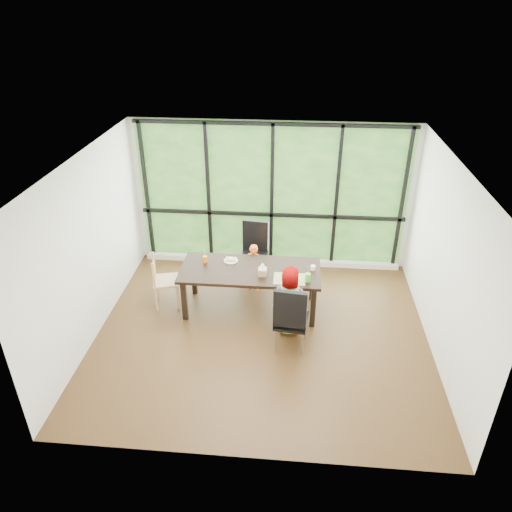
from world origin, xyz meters
name	(u,v)px	position (x,y,z in m)	size (l,w,h in m)	color
ground	(262,333)	(0.00, 0.00, 0.00)	(5.00, 5.00, 0.00)	black
back_wall	(272,196)	(0.00, 2.25, 1.35)	(5.00, 5.00, 0.00)	silver
foliage_backdrop	(272,196)	(0.00, 2.23, 1.35)	(4.80, 0.02, 2.65)	#23521C
window_mullions	(272,197)	(0.00, 2.19, 1.35)	(4.80, 0.06, 2.65)	black
window_sill	(271,261)	(0.00, 2.15, 0.05)	(4.80, 0.12, 0.10)	silver
dining_table	(250,289)	(-0.23, 0.63, 0.38)	(2.21, 0.96, 0.75)	black
chair_window_leather	(253,253)	(-0.28, 1.54, 0.54)	(0.46, 0.46, 1.08)	black
chair_interior_leather	(291,316)	(0.44, -0.27, 0.54)	(0.46, 0.46, 1.08)	black
chair_end_beech	(166,281)	(-1.62, 0.64, 0.45)	(0.42, 0.40, 0.90)	tan
child_toddler	(254,268)	(-0.23, 1.20, 0.43)	(0.32, 0.21, 0.87)	orange
child_older	(290,301)	(0.42, 0.10, 0.56)	(0.54, 0.35, 1.11)	slate
placemat	(289,279)	(0.39, 0.39, 0.75)	(0.48, 0.35, 0.01)	tan
plate_far	(231,261)	(-0.57, 0.86, 0.76)	(0.23, 0.23, 0.01)	white
plate_near	(290,278)	(0.40, 0.42, 0.76)	(0.27, 0.27, 0.02)	white
orange_cup	(205,259)	(-0.98, 0.78, 0.81)	(0.07, 0.07, 0.11)	orange
green_cup	(308,278)	(0.66, 0.35, 0.82)	(0.09, 0.09, 0.13)	#58D037
white_mug	(313,268)	(0.75, 0.70, 0.79)	(0.08, 0.08, 0.08)	white
tissue_box	(262,272)	(-0.03, 0.47, 0.81)	(0.13, 0.13, 0.11)	tan
crepe_rolls_far	(231,259)	(-0.57, 0.86, 0.78)	(0.20, 0.12, 0.04)	tan
crepe_rolls_near	(291,276)	(0.40, 0.42, 0.78)	(0.05, 0.12, 0.04)	tan
straw_white	(205,254)	(-0.98, 0.78, 0.90)	(0.01, 0.01, 0.20)	white
straw_pink	(308,271)	(0.66, 0.35, 0.92)	(0.01, 0.01, 0.20)	pink
tissue	(262,266)	(-0.03, 0.47, 0.92)	(0.12, 0.12, 0.11)	white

